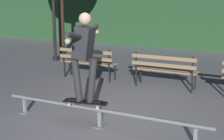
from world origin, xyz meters
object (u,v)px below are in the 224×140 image
grind_rail (100,113)px  skateboard (85,102)px  park_bench_leftmost (88,60)px  park_bench_left_center (165,67)px  skateboarder (84,50)px

grind_rail → skateboard: bearing=180.0°
park_bench_leftmost → grind_rail: bearing=-56.7°
grind_rail → park_bench_leftmost: size_ratio=2.45×
park_bench_left_center → park_bench_leftmost: bearing=180.0°
skateboarder → park_bench_left_center: 3.00m
skateboard → skateboarder: skateboarder is taller
skateboarder → park_bench_leftmost: (-1.56, 2.83, -0.82)m
grind_rail → skateboard: 0.34m
grind_rail → skateboard: skateboard is taller
grind_rail → park_bench_leftmost: 3.40m
grind_rail → skateboard: size_ratio=4.89×
skateboarder → park_bench_left_center: size_ratio=0.97×
skateboarder → park_bench_left_center: bearing=78.2°
skateboard → park_bench_left_center: (0.60, 2.83, 0.12)m
grind_rail → park_bench_left_center: park_bench_left_center is taller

